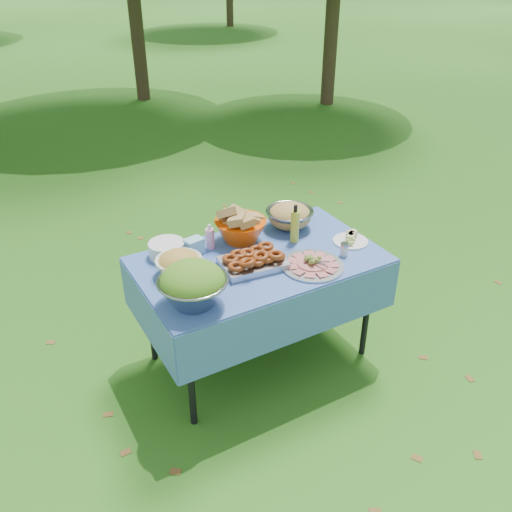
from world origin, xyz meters
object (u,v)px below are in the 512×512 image
Objects in this scene: oil_bottle at (295,223)px; charcuterie_platter at (313,260)px; salad_bowl at (193,285)px; plate_stack at (167,249)px; bread_bowl at (241,225)px; pasta_bowl_steel at (290,215)px; picnic_table at (259,310)px.

charcuterie_platter is at bearing -103.82° from oil_bottle.
salad_bowl reaches higher than plate_stack.
pasta_bowl_steel is at bearing 1.32° from bread_bowl.
salad_bowl is at bearing -96.73° from plate_stack.
salad_bowl reaches higher than pasta_bowl_steel.
bread_bowl reaches higher than picnic_table.
pasta_bowl_steel is (0.38, 0.26, 0.46)m from picnic_table.
picnic_table is 3.94× the size of salad_bowl.
oil_bottle reaches higher than bread_bowl.
pasta_bowl_steel reaches higher than picnic_table.
bread_bowl reaches higher than pasta_bowl_steel.
salad_bowl is at bearing -151.45° from pasta_bowl_steel.
picnic_table is 0.55m from bread_bowl.
bread_bowl is 0.54m from charcuterie_platter.
charcuterie_platter reaches higher than picnic_table.
salad_bowl is 1.12× the size of bread_bowl.
salad_bowl is 0.76m from charcuterie_platter.
oil_bottle is at bearing -113.49° from pasta_bowl_steel.
picnic_table is 4.67× the size of pasta_bowl_steel.
charcuterie_platter is at bearing 0.01° from salad_bowl.
bread_bowl is at bearing 113.72° from charcuterie_platter.
plate_stack is at bearing 176.87° from pasta_bowl_steel.
pasta_bowl_steel is 1.24× the size of oil_bottle.
picnic_table is at bearing -145.41° from pasta_bowl_steel.
pasta_bowl_steel is 0.52m from charcuterie_platter.
salad_bowl is (-0.53, -0.23, 0.50)m from picnic_table.
bread_bowl is (0.54, 0.49, -0.01)m from salad_bowl.
bread_bowl reaches higher than plate_stack.
charcuterie_platter is 0.33m from oil_bottle.
bread_bowl is at bearing -178.68° from pasta_bowl_steel.
pasta_bowl_steel is at bearing 72.46° from charcuterie_platter.
picnic_table is 3.94× the size of charcuterie_platter.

